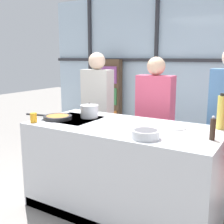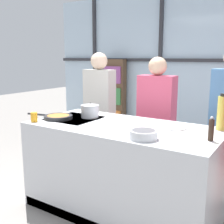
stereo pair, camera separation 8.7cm
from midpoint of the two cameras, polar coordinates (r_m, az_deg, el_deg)
The scene contains 13 objects.
ground_plane at distance 3.17m, azimuth 2.82°, elevation -19.20°, with size 18.00×18.00×0.00m, color gray.
back_window_wall at distance 5.29m, azimuth 18.13°, elevation 8.49°, with size 6.40×0.10×2.80m.
bookshelf at distance 5.85m, azimuth 0.90°, elevation 3.07°, with size 0.48×0.19×1.55m.
demo_island at distance 2.96m, azimuth 2.86°, elevation -11.46°, with size 1.93×0.93×0.92m.
spectator_far_left at distance 3.95m, azimuth -1.94°, elevation 1.60°, with size 0.43×0.23×1.66m.
spectator_center_left at distance 3.55m, azimuth 9.67°, elevation -0.42°, with size 0.46×0.22×1.60m.
frying_pan at distance 3.15m, azimuth -10.20°, elevation -0.98°, with size 0.56×0.31×0.04m.
saucepan at distance 3.17m, azimuth -3.72°, elevation 0.23°, with size 0.28×0.34×0.14m.
white_plate at distance 2.76m, azimuth 13.39°, elevation -3.13°, with size 0.23×0.23×0.01m, color white.
mixing_bowl at distance 2.37m, azimuth 7.45°, elevation -4.48°, with size 0.24×0.24×0.07m.
oil_bottle at distance 2.81m, azimuth 22.19°, elevation -0.17°, with size 0.08×0.08×0.34m.
pepper_grinder at distance 2.43m, azimuth 20.47°, elevation -3.37°, with size 0.05×0.05×0.20m.
juice_glass_near at distance 3.06m, azimuth -14.77°, elevation -1.02°, with size 0.07×0.07×0.10m, color orange.
Camera 2 is at (1.39, -2.35, 1.60)m, focal length 45.00 mm.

